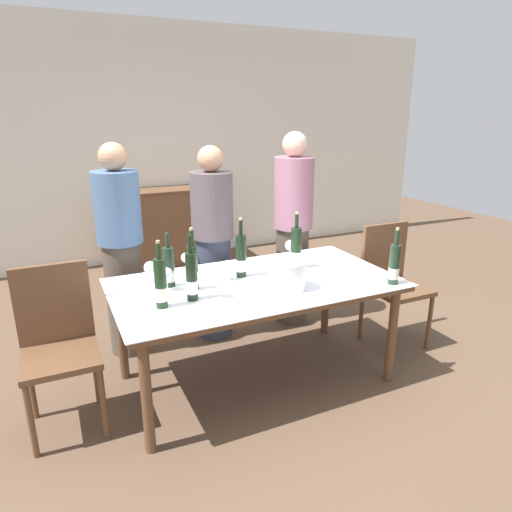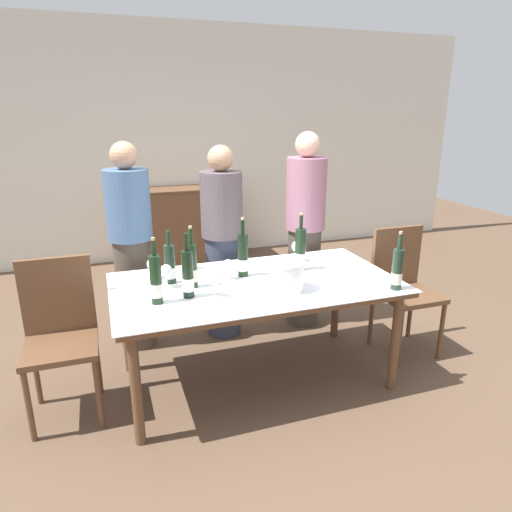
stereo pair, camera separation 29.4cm
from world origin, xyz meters
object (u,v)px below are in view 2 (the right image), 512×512
Objects in this scene: wine_bottle_3 at (156,281)px; person_guest_left at (222,244)px; person_guest_right at (305,232)px; sideboard_cabinet at (189,225)px; wine_bottle_0 at (300,251)px; ice_bucket at (288,275)px; wine_glass_1 at (214,281)px; chair_left_end at (60,327)px; chair_right_end at (402,281)px; wine_bottle_4 at (188,275)px; wine_glass_4 at (297,247)px; wine_bottle_6 at (243,257)px; wine_bottle_2 at (170,265)px; wine_glass_0 at (153,265)px; wine_bottle_1 at (397,270)px; wine_glass_3 at (166,271)px; wine_bottle_5 at (192,266)px; wine_glass_2 at (191,256)px; dining_table at (256,291)px; person_host at (132,249)px; wine_glass_5 at (228,266)px.

wine_bottle_3 is 0.26× the size of person_guest_left.
sideboard_cabinet is at bearing 106.35° from person_guest_right.
wine_bottle_0 is at bearing 14.62° from wine_bottle_3.
wine_glass_1 is at bearing 175.34° from ice_bucket.
chair_left_end is (-0.56, 0.22, -0.31)m from wine_bottle_3.
wine_glass_1 is 0.15× the size of chair_right_end.
wine_bottle_4 is 1.44m from person_guest_right.
wine_bottle_6 is at bearing -160.15° from wine_glass_4.
wine_bottle_3 is (-0.74, -2.95, 0.41)m from sideboard_cabinet.
wine_bottle_2 is 2.25× the size of wine_glass_4.
wine_bottle_1 is at bearing -25.75° from wine_glass_0.
wine_glass_0 is 0.94× the size of wine_glass_3.
ice_bucket is 0.53× the size of wine_bottle_4.
wine_bottle_0 is 0.91m from wine_bottle_2.
wine_bottle_5 is 0.41× the size of chair_left_end.
wine_glass_2 is 0.87× the size of wine_glass_3.
wine_bottle_1 is 2.43× the size of wine_glass_3.
wine_glass_0 is at bearing 132.76° from wine_bottle_5.
ice_bucket is 1.36× the size of wine_glass_4.
chair_right_end is (1.22, 0.09, -0.11)m from dining_table.
wine_bottle_5 is at bearing -2.68° from chair_left_end.
sideboard_cabinet is at bearing 74.27° from wine_glass_0.
wine_bottle_4 is at bearing 171.72° from ice_bucket.
chair_left_end is (-1.18, -0.05, -0.31)m from wine_bottle_6.
wine_glass_4 is at bearing -22.73° from person_host.
ice_bucket is 0.58m from wine_glass_4.
wine_bottle_3 is 0.41× the size of chair_left_end.
wine_bottle_3 reaches higher than wine_glass_4.
person_guest_right reaches higher than wine_glass_4.
wine_bottle_6 is at bearing -140.66° from person_guest_right.
wine_bottle_2 is at bearing 176.96° from wine_bottle_6.
wine_bottle_6 reaches higher than sideboard_cabinet.
wine_glass_2 reaches higher than dining_table.
wine_bottle_2 is at bearing -127.43° from wine_glass_2.
chair_left_end is at bearing -125.00° from person_host.
wine_bottle_1 is (0.79, -0.40, 0.19)m from dining_table.
wine_bottle_0 reaches higher than wine_bottle_2.
wine_bottle_0 is 0.53m from wine_glass_5.
wine_bottle_5 is (-1.20, 0.45, 0.01)m from wine_bottle_1.
dining_table is 4.52× the size of wine_bottle_0.
wine_glass_3 is at bearing -103.51° from sideboard_cabinet.
wine_bottle_2 reaches higher than wine_glass_4.
chair_left_end reaches higher than wine_glass_3.
wine_bottle_2 is at bearing 67.49° from wine_bottle_3.
wine_bottle_1 reaches higher than sideboard_cabinet.
dining_table is at bearing 127.27° from ice_bucket.
person_guest_left reaches higher than wine_glass_1.
sideboard_cabinet is 2.84m from wine_bottle_5.
person_guest_right is (1.42, -0.05, 0.03)m from person_host.
wine_bottle_6 is (-0.42, 0.01, -0.00)m from wine_bottle_0.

